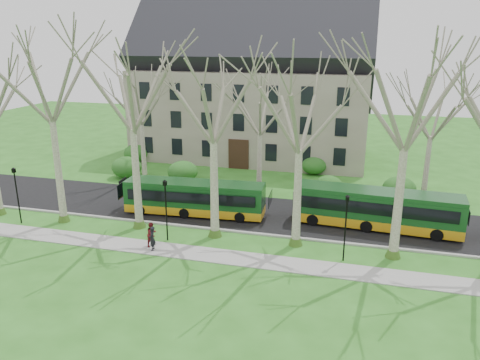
% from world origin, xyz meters
% --- Properties ---
extents(ground, '(120.00, 120.00, 0.00)m').
position_xyz_m(ground, '(0.00, 0.00, 0.00)').
color(ground, '#2B661D').
rests_on(ground, ground).
extents(sidewalk, '(70.00, 2.00, 0.06)m').
position_xyz_m(sidewalk, '(0.00, -2.50, 0.03)').
color(sidewalk, gray).
rests_on(sidewalk, ground).
extents(road, '(80.00, 8.00, 0.06)m').
position_xyz_m(road, '(0.00, 5.50, 0.03)').
color(road, black).
rests_on(road, ground).
extents(curb, '(80.00, 0.25, 0.14)m').
position_xyz_m(curb, '(0.00, 1.50, 0.07)').
color(curb, '#A5A39E').
rests_on(curb, ground).
extents(building, '(26.50, 12.20, 16.00)m').
position_xyz_m(building, '(-6.00, 24.00, 8.07)').
color(building, gray).
rests_on(building, ground).
extents(tree_row_verge, '(49.00, 7.00, 14.00)m').
position_xyz_m(tree_row_verge, '(0.00, 0.30, 7.00)').
color(tree_row_verge, gray).
rests_on(tree_row_verge, ground).
extents(tree_row_far, '(33.00, 7.00, 12.00)m').
position_xyz_m(tree_row_far, '(-1.33, 11.00, 6.00)').
color(tree_row_far, gray).
rests_on(tree_row_far, ground).
extents(lamp_row, '(36.22, 0.22, 4.30)m').
position_xyz_m(lamp_row, '(-0.00, -1.00, 2.57)').
color(lamp_row, black).
rests_on(lamp_row, ground).
extents(hedges, '(30.60, 8.60, 2.00)m').
position_xyz_m(hedges, '(-4.67, 14.00, 1.00)').
color(hedges, '#17531F').
rests_on(hedges, ground).
extents(bus_lead, '(11.10, 2.99, 2.74)m').
position_xyz_m(bus_lead, '(-5.84, 4.09, 1.43)').
color(bus_lead, '#124219').
rests_on(bus_lead, road).
extents(bus_follow, '(11.92, 3.22, 2.95)m').
position_xyz_m(bus_follow, '(8.01, 4.96, 1.53)').
color(bus_follow, '#124219').
rests_on(bus_follow, road).
extents(pedestrian_a, '(0.53, 0.68, 1.64)m').
position_xyz_m(pedestrian_a, '(-6.27, -2.80, 0.88)').
color(pedestrian_a, black).
rests_on(pedestrian_a, sidewalk).
extents(pedestrian_b, '(0.81, 0.94, 1.67)m').
position_xyz_m(pedestrian_b, '(-6.57, -2.20, 0.89)').
color(pedestrian_b, maroon).
rests_on(pedestrian_b, sidewalk).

